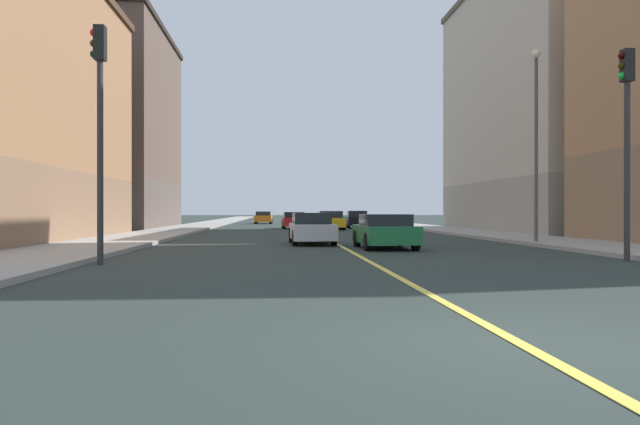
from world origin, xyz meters
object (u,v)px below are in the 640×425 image
traffic_light_left_near (627,124)px  traffic_light_right_near (99,111)px  car_green (385,231)px  car_orange (264,218)px  building_left_mid (568,104)px  car_silver (311,229)px  car_yellow (330,221)px  street_lamp_left_near (536,127)px  car_black (357,220)px  car_red (294,220)px  car_teal (335,218)px  building_right_midblock (90,129)px

traffic_light_left_near → traffic_light_right_near: (-14.32, 0.00, 0.20)m
traffic_light_left_near → car_green: 9.04m
car_orange → building_left_mid: bearing=-51.6°
car_silver → car_yellow: 19.79m
street_lamp_left_near → car_black: 26.51m
car_red → car_green: bearing=-84.2°
traffic_light_left_near → traffic_light_right_near: traffic_light_right_near is taller
traffic_light_left_near → car_teal: size_ratio=1.42×
car_yellow → street_lamp_left_near: bearing=-72.4°
building_left_mid → car_black: (-13.23, 9.95, -8.05)m
car_red → car_silver: bearing=-89.7°
car_yellow → traffic_light_left_near: bearing=-79.1°
building_right_midblock → car_black: size_ratio=3.62×
building_right_midblock → traffic_light_left_near: size_ratio=2.80×
car_green → street_lamp_left_near: bearing=16.6°
car_black → traffic_light_left_near: bearing=-84.9°
building_right_midblock → car_teal: 29.93m
building_left_mid → car_teal: bearing=114.6°
building_left_mid → building_right_midblock: bearing=164.9°
traffic_light_left_near → car_silver: 13.12m
building_right_midblock → traffic_light_right_near: bearing=-73.1°
car_yellow → car_black: (2.63, 4.79, -0.00)m
traffic_light_left_near → car_black: 34.42m
car_green → traffic_light_left_near: bearing=-48.1°
car_red → car_teal: 21.34m
building_left_mid → car_black: size_ratio=4.44×
car_orange → car_black: size_ratio=0.97×
building_left_mid → traffic_light_right_near: (-24.52, -24.20, -4.71)m
street_lamp_left_near → car_orange: (-12.10, 42.78, -4.24)m
traffic_light_right_near → car_black: (11.29, 34.15, -3.34)m
car_yellow → car_teal: bearing=83.5°
car_silver → car_orange: 41.44m
traffic_light_left_near → traffic_light_right_near: bearing=180.0°
traffic_light_right_near → car_teal: (11.34, 53.04, -3.41)m
car_red → car_yellow: bearing=-48.7°
building_left_mid → car_green: bearing=-131.5°
car_orange → car_green: bearing=-83.1°
car_silver → car_teal: size_ratio=1.10×
car_silver → car_teal: (5.23, 43.31, -0.04)m
building_left_mid → street_lamp_left_near: (-9.18, -15.91, -3.83)m
building_right_midblock → car_red: building_right_midblock is taller
street_lamp_left_near → car_green: size_ratio=1.99×
car_red → car_teal: car_red is taller
traffic_light_left_near → traffic_light_right_near: size_ratio=0.95×
car_green → car_orange: bearing=96.9°
car_red → car_silver: size_ratio=0.95×
car_black → car_green: bearing=-95.4°
car_silver → car_teal: bearing=83.1°
car_green → building_left_mid: bearing=48.5°
car_teal → street_lamp_left_near: bearing=-84.9°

